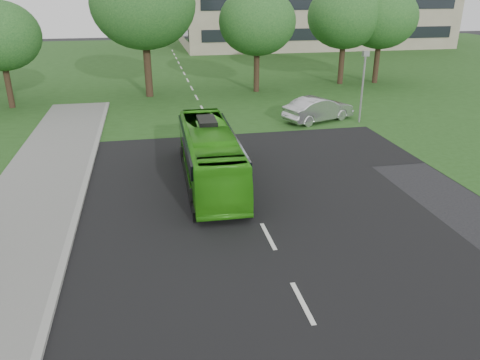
{
  "coord_description": "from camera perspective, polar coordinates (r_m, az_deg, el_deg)",
  "views": [
    {
      "loc": [
        -3.95,
        -12.61,
        8.46
      ],
      "look_at": [
        -0.71,
        3.75,
        1.6
      ],
      "focal_mm": 35.0,
      "sensor_mm": 36.0,
      "label": 1
    }
  ],
  "objects": [
    {
      "name": "tree_park_b",
      "position": [
        39.86,
        -11.73,
        20.29
      ],
      "size": [
        8.27,
        8.27,
        10.85
      ],
      "color": "black",
      "rests_on": "ground"
    },
    {
      "name": "sedan",
      "position": [
        32.6,
        9.55,
        8.52
      ],
      "size": [
        5.31,
        3.47,
        1.65
      ],
      "primitive_type": "imported",
      "rotation": [
        0.0,
        0.0,
        1.95
      ],
      "color": "#B4B2B8",
      "rests_on": "ground"
    },
    {
      "name": "street_surfaces",
      "position": [
        36.52,
        -5.36,
        8.92
      ],
      "size": [
        120.0,
        120.0,
        0.15
      ],
      "color": "black",
      "rests_on": "ground"
    },
    {
      "name": "bus",
      "position": [
        21.71,
        -3.69,
        3.06
      ],
      "size": [
        2.33,
        9.37,
        2.6
      ],
      "primitive_type": "imported",
      "rotation": [
        0.0,
        0.0,
        -0.02
      ],
      "color": "green",
      "rests_on": "ground"
    },
    {
      "name": "tree_park_e",
      "position": [
        47.08,
        16.85,
        18.41
      ],
      "size": [
        6.56,
        6.56,
        8.75
      ],
      "color": "black",
      "rests_on": "ground"
    },
    {
      "name": "tree_park_d",
      "position": [
        45.77,
        12.7,
        18.91
      ],
      "size": [
        6.82,
        6.82,
        9.02
      ],
      "color": "black",
      "rests_on": "ground"
    },
    {
      "name": "ground",
      "position": [
        15.69,
        5.3,
        -10.38
      ],
      "size": [
        160.0,
        160.0,
        0.0
      ],
      "primitive_type": "plane",
      "color": "black",
      "rests_on": "ground"
    },
    {
      "name": "camera_pole",
      "position": [
        32.39,
        14.82,
        12.02
      ],
      "size": [
        0.49,
        0.46,
        4.72
      ],
      "rotation": [
        0.0,
        0.0,
        0.4
      ],
      "color": "gray",
      "rests_on": "ground"
    },
    {
      "name": "tree_park_c",
      "position": [
        41.21,
        2.11,
        18.69
      ],
      "size": [
        6.47,
        6.47,
        8.59
      ],
      "color": "black",
      "rests_on": "ground"
    }
  ]
}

